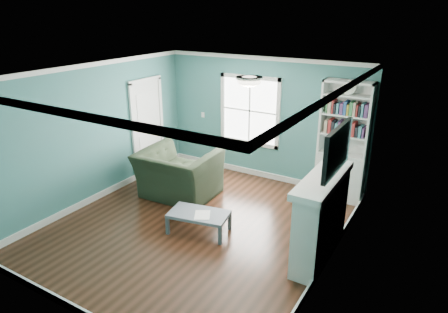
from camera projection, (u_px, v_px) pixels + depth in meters
The scene contains 13 objects.
floor at pixel (197, 225), 6.85m from camera, with size 5.00×5.00×0.00m, color black.
room_walls at pixel (194, 138), 6.29m from camera, with size 5.00×5.00×5.00m.
trim at pixel (195, 158), 6.41m from camera, with size 4.50×5.00×2.60m.
window at pixel (250, 111), 8.48m from camera, with size 1.40×0.06×1.50m.
bookshelf at pixel (342, 154), 7.52m from camera, with size 0.90×0.35×2.31m.
fireplace at pixel (322, 219), 5.79m from camera, with size 0.44×1.58×1.30m.
tv at pixel (337, 149), 5.35m from camera, with size 0.06×1.10×0.65m, color black.
door at pixel (148, 127), 8.66m from camera, with size 0.12×0.98×2.17m.
ceiling_fixture at pixel (249, 80), 5.60m from camera, with size 0.38×0.38×0.15m.
light_switch at pixel (203, 115), 9.14m from camera, with size 0.08×0.01×0.12m, color white.
recliner at pixel (178, 166), 7.72m from camera, with size 1.43×0.93×1.25m, color black.
coffee_table at pixel (199, 215), 6.56m from camera, with size 1.05×0.71×0.35m.
paper_sheet at pixel (202, 215), 6.47m from camera, with size 0.25×0.31×0.00m, color white.
Camera 1 is at (3.47, -4.91, 3.51)m, focal length 32.00 mm.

